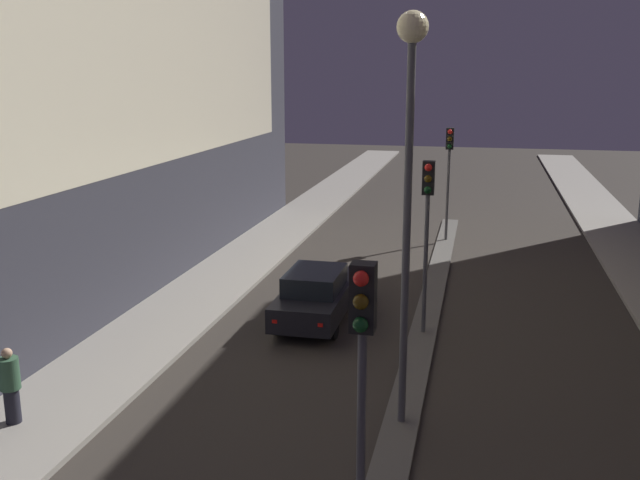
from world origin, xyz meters
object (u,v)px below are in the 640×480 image
Objects in this scene: traffic_light_near at (362,360)px; car_left_lane at (317,294)px; traffic_light_mid at (427,209)px; traffic_light_far at (449,159)px; street_lamp at (410,134)px; pedestrian_on_left_sidewalk at (10,384)px.

car_left_lane is at bearing 106.00° from traffic_light_near.
traffic_light_mid is 11.50m from traffic_light_far.
traffic_light_near is at bearing -90.00° from traffic_light_mid.
car_left_lane is (-3.19, 5.92, -5.27)m from street_lamp.
traffic_light_mid and traffic_light_far have the same top height.
traffic_light_far is at bearing 67.35° from pedestrian_on_left_sidewalk.
traffic_light_near and traffic_light_mid have the same top height.
traffic_light_mid reaches higher than pedestrian_on_left_sidewalk.
traffic_light_near is 22.03m from traffic_light_far.
traffic_light_near reaches higher than pedestrian_on_left_sidewalk.
street_lamp is at bearing 13.85° from pedestrian_on_left_sidewalk.
traffic_light_near is 1.00× the size of traffic_light_mid.
traffic_light_far is at bearing 90.00° from street_lamp.
traffic_light_near and traffic_light_far have the same top height.
traffic_light_far is at bearing 90.00° from traffic_light_mid.
traffic_light_far is (0.00, 11.50, 0.00)m from traffic_light_mid.
traffic_light_far is (0.00, 22.03, 0.00)m from traffic_light_near.
street_lamp reaches higher than pedestrian_on_left_sidewalk.
street_lamp reaches higher than traffic_light_near.
traffic_light_far is 2.94× the size of pedestrian_on_left_sidewalk.
street_lamp is at bearing -90.00° from traffic_light_far.
traffic_light_far is at bearing 90.00° from traffic_light_near.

